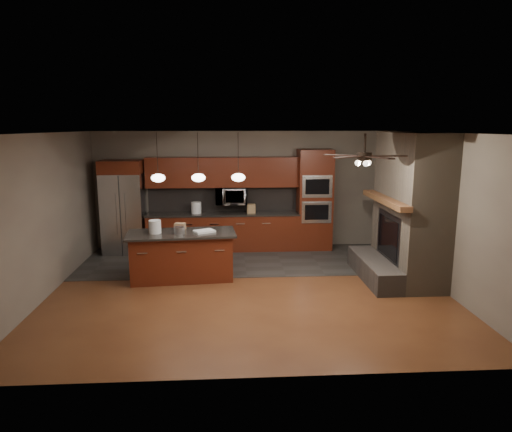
{
  "coord_description": "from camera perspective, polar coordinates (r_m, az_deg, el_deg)",
  "views": [
    {
      "loc": [
        -0.35,
        -7.89,
        2.91
      ],
      "look_at": [
        0.18,
        0.6,
        1.23
      ],
      "focal_mm": 32.0,
      "sensor_mm": 36.0,
      "label": 1
    }
  ],
  "objects": [
    {
      "name": "microwave",
      "position": [
        10.76,
        -3.12,
        2.54
      ],
      "size": [
        0.73,
        0.41,
        0.5
      ],
      "primitive_type": "imported",
      "color": "silver",
      "rests_on": "back_cabinetry"
    },
    {
      "name": "left_wall",
      "position": [
        8.63,
        -24.9,
        0.03
      ],
      "size": [
        0.02,
        6.0,
        2.8
      ],
      "primitive_type": "cube",
      "color": "slate",
      "rests_on": "ground"
    },
    {
      "name": "counter_box",
      "position": [
        10.73,
        -0.62,
        0.93
      ],
      "size": [
        0.2,
        0.16,
        0.21
      ],
      "primitive_type": "cube",
      "rotation": [
        0.0,
        0.0,
        0.08
      ],
      "color": "#A27F53",
      "rests_on": "back_cabinetry"
    },
    {
      "name": "ceiling",
      "position": [
        7.9,
        -1.04,
        10.35
      ],
      "size": [
        7.0,
        6.0,
        0.02
      ],
      "primitive_type": "cube",
      "color": "white",
      "rests_on": "back_wall"
    },
    {
      "name": "oven_tower",
      "position": [
        10.92,
        7.32,
        2.01
      ],
      "size": [
        0.8,
        0.63,
        2.38
      ],
      "color": "#551C0F",
      "rests_on": "ground"
    },
    {
      "name": "pendant_center",
      "position": [
        8.66,
        -7.21,
        4.8
      ],
      "size": [
        0.26,
        0.26,
        0.92
      ],
      "color": "black",
      "rests_on": "ceiling"
    },
    {
      "name": "ground",
      "position": [
        8.42,
        -0.97,
        -9.07
      ],
      "size": [
        7.0,
        7.0,
        0.0
      ],
      "primitive_type": "plane",
      "color": "brown",
      "rests_on": "ground"
    },
    {
      "name": "fireplace_column",
      "position": [
        9.1,
        18.36,
        0.37
      ],
      "size": [
        1.3,
        2.1,
        2.8
      ],
      "color": "#6F614F",
      "rests_on": "ground"
    },
    {
      "name": "back_cabinetry",
      "position": [
        10.83,
        -4.15,
        0.4
      ],
      "size": [
        3.59,
        0.64,
        2.2
      ],
      "color": "#551C0F",
      "rests_on": "ground"
    },
    {
      "name": "pendant_left",
      "position": [
        8.74,
        -12.13,
        4.7
      ],
      "size": [
        0.26,
        0.26,
        0.92
      ],
      "color": "black",
      "rests_on": "ceiling"
    },
    {
      "name": "back_wall",
      "position": [
        11.0,
        -1.7,
        3.27
      ],
      "size": [
        7.0,
        0.02,
        2.8
      ],
      "primitive_type": "cube",
      "color": "slate",
      "rests_on": "ground"
    },
    {
      "name": "refrigerator",
      "position": [
        10.94,
        -16.21,
        1.07
      ],
      "size": [
        0.93,
        0.75,
        2.16
      ],
      "color": "silver",
      "rests_on": "ground"
    },
    {
      "name": "counter_bucket",
      "position": [
        10.78,
        -7.48,
        1.04
      ],
      "size": [
        0.27,
        0.27,
        0.27
      ],
      "primitive_type": "cylinder",
      "rotation": [
        0.0,
        0.0,
        0.19
      ],
      "color": "white",
      "rests_on": "back_cabinetry"
    },
    {
      "name": "white_bucket",
      "position": [
        8.82,
        -12.52,
        -1.32
      ],
      "size": [
        0.28,
        0.28,
        0.25
      ],
      "primitive_type": "cylinder",
      "rotation": [
        0.0,
        0.0,
        0.23
      ],
      "color": "silver",
      "rests_on": "kitchen_island"
    },
    {
      "name": "ceiling_fan",
      "position": [
        7.42,
        13.39,
        7.36
      ],
      "size": [
        1.27,
        1.33,
        0.41
      ],
      "color": "black",
      "rests_on": "ceiling"
    },
    {
      "name": "slate_tile_patch",
      "position": [
        10.12,
        -1.43,
        -5.52
      ],
      "size": [
        7.0,
        2.4,
        0.01
      ],
      "primitive_type": "cube",
      "color": "#302E2B",
      "rests_on": "ground"
    },
    {
      "name": "paint_tray",
      "position": [
        8.78,
        -6.49,
        -1.9
      ],
      "size": [
        0.45,
        0.4,
        0.04
      ],
      "primitive_type": "cube",
      "rotation": [
        0.0,
        0.0,
        0.47
      ],
      "color": "white",
      "rests_on": "kitchen_island"
    },
    {
      "name": "cardboard_box",
      "position": [
        9.05,
        -9.47,
        -1.28
      ],
      "size": [
        0.23,
        0.19,
        0.13
      ],
      "primitive_type": "cube",
      "rotation": [
        0.0,
        0.0,
        -0.22
      ],
      "color": "#966F4D",
      "rests_on": "kitchen_island"
    },
    {
      "name": "paint_can",
      "position": [
        8.69,
        -9.57,
        -1.78
      ],
      "size": [
        0.24,
        0.24,
        0.14
      ],
      "primitive_type": "cylinder",
      "rotation": [
        0.0,
        0.0,
        -0.22
      ],
      "color": "#9D9DA1",
      "rests_on": "kitchen_island"
    },
    {
      "name": "kitchen_island",
      "position": [
        8.92,
        -9.23,
        -4.89
      ],
      "size": [
        2.11,
        1.09,
        0.92
      ],
      "rotation": [
        0.0,
        0.0,
        0.08
      ],
      "color": "#551C0F",
      "rests_on": "ground"
    },
    {
      "name": "pendant_right",
      "position": [
        8.65,
        -2.22,
        4.87
      ],
      "size": [
        0.26,
        0.26,
        0.92
      ],
      "color": "black",
      "rests_on": "ceiling"
    },
    {
      "name": "right_wall",
      "position": [
        8.91,
        22.11,
        0.57
      ],
      "size": [
        0.02,
        6.0,
        2.8
      ],
      "primitive_type": "cube",
      "color": "slate",
      "rests_on": "ground"
    }
  ]
}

